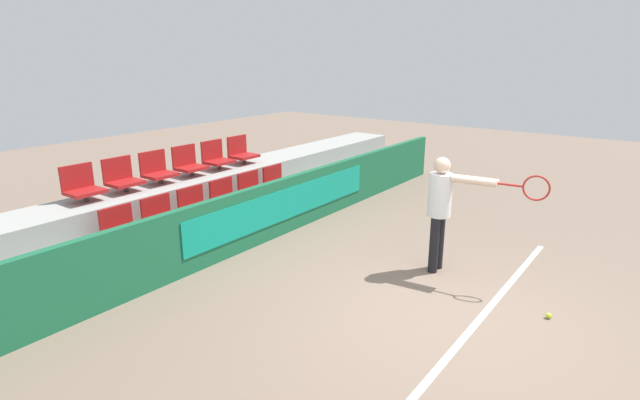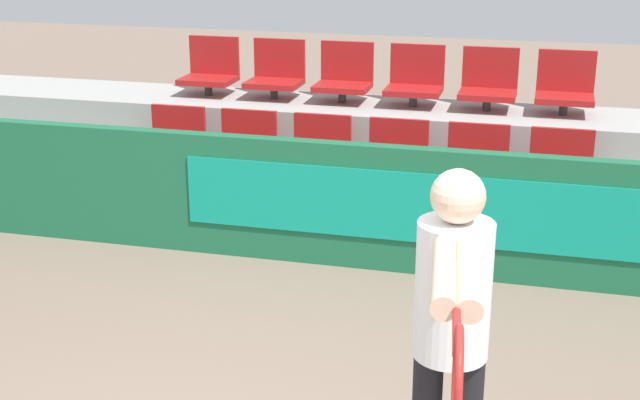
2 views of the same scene
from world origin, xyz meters
The scene contains 16 objects.
barrier_wall centered at (0.03, 3.28, 0.47)m, with size 12.64×0.14×0.95m.
bleacher_tier_front centered at (0.00, 3.81, 0.23)m, with size 12.24×0.88×0.46m.
bleacher_tier_middle centered at (0.00, 4.69, 0.46)m, with size 12.24×0.88×0.91m.
stadium_chair_0 centered at (-1.57, 3.92, 0.67)m, with size 0.47×0.40×0.51m.
stadium_chair_1 centered at (-0.94, 3.92, 0.67)m, with size 0.47×0.40×0.51m.
stadium_chair_2 centered at (-0.31, 3.92, 0.67)m, with size 0.47×0.40×0.51m.
stadium_chair_3 centered at (0.31, 3.92, 0.67)m, with size 0.47×0.40×0.51m.
stadium_chair_4 centered at (0.94, 3.92, 0.67)m, with size 0.47×0.40×0.51m.
stadium_chair_5 centered at (1.57, 3.92, 0.67)m, with size 0.47×0.40×0.51m.
stadium_chair_6 centered at (-1.57, 4.81, 1.13)m, with size 0.47×0.40×0.51m.
stadium_chair_7 centered at (-0.94, 4.81, 1.13)m, with size 0.47×0.40×0.51m.
stadium_chair_8 centered at (-0.31, 4.81, 1.13)m, with size 0.47×0.40×0.51m.
stadium_chair_9 centered at (0.31, 4.81, 1.13)m, with size 0.47×0.40×0.51m.
stadium_chair_10 centered at (0.94, 4.81, 1.13)m, with size 0.47×0.40×0.51m.
stadium_chair_11 centered at (1.57, 4.81, 1.13)m, with size 0.47×0.40×0.51m.
tennis_player centered at (1.13, 0.53, 0.99)m, with size 0.33×1.49×1.61m.
Camera 2 is at (1.43, -2.77, 2.62)m, focal length 50.00 mm.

